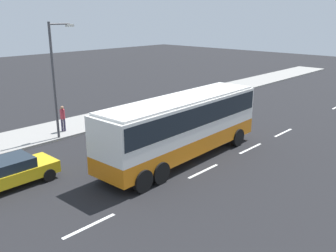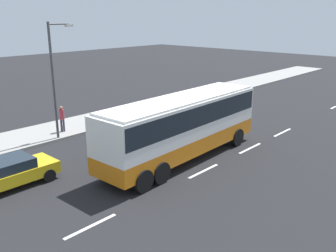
# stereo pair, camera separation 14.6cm
# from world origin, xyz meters

# --- Properties ---
(ground_plane) EXTENTS (120.00, 120.00, 0.00)m
(ground_plane) POSITION_xyz_m (0.00, 0.00, 0.00)
(ground_plane) COLOR black
(sidewalk_curb) EXTENTS (80.00, 4.00, 0.15)m
(sidewalk_curb) POSITION_xyz_m (0.00, 9.44, 0.07)
(sidewalk_curb) COLOR gray
(sidewalk_curb) RESTS_ON ground_plane
(lane_centreline) EXTENTS (40.64, 0.16, 0.01)m
(lane_centreline) POSITION_xyz_m (0.05, -2.38, 0.00)
(lane_centreline) COLOR white
(lane_centreline) RESTS_ON ground_plane
(coach_bus) EXTENTS (11.20, 3.03, 3.55)m
(coach_bus) POSITION_xyz_m (-1.61, -0.44, 2.20)
(coach_bus) COLOR orange
(coach_bus) RESTS_ON ground_plane
(car_yellow_taxi) EXTENTS (4.58, 1.91, 1.39)m
(car_yellow_taxi) POSITION_xyz_m (-9.95, 3.24, 0.75)
(car_yellow_taxi) COLOR gold
(car_yellow_taxi) RESTS_ON ground_plane
(pedestrian_near_curb) EXTENTS (0.32, 0.32, 1.78)m
(pedestrian_near_curb) POSITION_xyz_m (-3.62, 8.64, 1.19)
(pedestrian_near_curb) COLOR #38334C
(pedestrian_near_curb) RESTS_ON sidewalk_curb
(street_lamp) EXTENTS (1.76, 0.24, 7.30)m
(street_lamp) POSITION_xyz_m (-4.40, 7.69, 4.32)
(street_lamp) COLOR #47474C
(street_lamp) RESTS_ON sidewalk_curb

